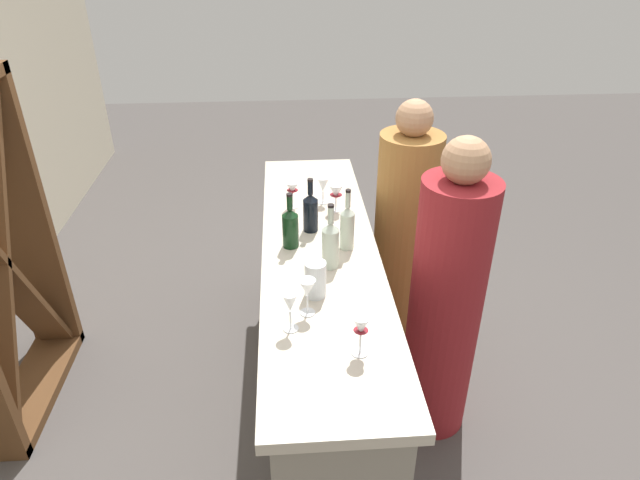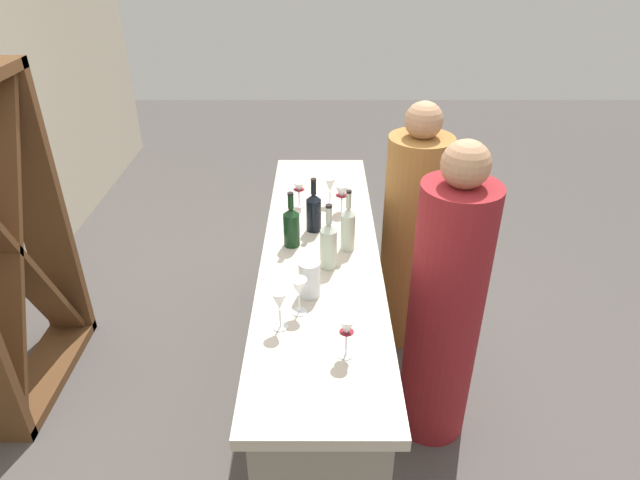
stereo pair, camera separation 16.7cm
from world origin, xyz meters
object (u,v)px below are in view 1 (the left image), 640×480
wine_glass_far_right (290,304)px  wine_glass_far_left (307,289)px  wine_bottle_leftmost_clear_pale (331,244)px  person_center_guest (445,307)px  wine_bottle_second_right_near_black (311,211)px  wine_glass_near_right (323,186)px  wine_glass_far_center (292,190)px  wine_bottle_center_dark_green (290,227)px  wine_bottle_second_left_clear_pale (347,227)px  wine_glass_near_left (336,193)px  water_pitcher (315,279)px  wine_glass_near_center (361,328)px  person_left_guest (404,236)px

wine_glass_far_right → wine_glass_far_left: bearing=-36.5°
wine_bottle_leftmost_clear_pale → person_center_guest: 0.67m
wine_bottle_second_right_near_black → wine_glass_far_right: bearing=171.1°
wine_glass_near_right → wine_glass_far_center: wine_glass_near_right is taller
wine_bottle_leftmost_clear_pale → wine_glass_near_right: bearing=-1.4°
wine_bottle_leftmost_clear_pale → wine_bottle_center_dark_green: size_ratio=1.12×
wine_bottle_center_dark_green → wine_glass_far_right: (-0.64, 0.02, 0.01)m
wine_bottle_leftmost_clear_pale → wine_bottle_second_left_clear_pale: size_ratio=1.02×
wine_bottle_leftmost_clear_pale → person_center_guest: person_center_guest is taller
wine_glass_near_left → person_center_guest: person_center_guest is taller
wine_bottle_second_left_clear_pale → wine_glass_far_left: wine_bottle_second_left_clear_pale is taller
wine_bottle_center_dark_green → wine_glass_far_left: size_ratio=1.76×
wine_bottle_second_right_near_black → water_pitcher: size_ratio=1.77×
wine_bottle_leftmost_clear_pale → wine_glass_near_right: wine_bottle_leftmost_clear_pale is taller
wine_bottle_center_dark_green → wine_glass_far_right: bearing=178.5°
wine_bottle_center_dark_green → wine_glass_near_right: wine_bottle_center_dark_green is taller
wine_glass_near_center → wine_glass_near_right: bearing=1.9°
wine_bottle_second_left_clear_pale → wine_glass_far_center: wine_bottle_second_left_clear_pale is taller
person_left_guest → wine_bottle_second_right_near_black: bearing=26.8°
wine_glass_near_left → water_pitcher: water_pitcher is taller
wine_glass_far_left → person_center_guest: bearing=-66.1°
person_center_guest → wine_bottle_second_left_clear_pale: bearing=-14.5°
wine_glass_near_right → person_left_guest: size_ratio=0.10×
wine_bottle_leftmost_clear_pale → wine_glass_near_center: size_ratio=1.92×
person_center_guest → wine_glass_near_center: bearing=56.3°
wine_glass_near_center → wine_glass_near_right: wine_glass_near_center is taller
wine_glass_far_right → wine_glass_near_right: bearing=-10.8°
wine_bottle_center_dark_green → person_left_guest: 0.95m
wine_glass_near_left → wine_glass_far_right: bearing=164.7°
wine_glass_far_center → person_center_guest: size_ratio=0.09×
wine_glass_near_left → wine_glass_near_right: wine_glass_near_left is taller
wine_bottle_second_left_clear_pale → wine_bottle_second_right_near_black: bearing=40.3°
wine_bottle_leftmost_clear_pale → wine_bottle_second_left_clear_pale: wine_bottle_leftmost_clear_pale is taller
wine_glass_near_left → wine_glass_near_center: bearing=178.9°
wine_bottle_center_dark_green → water_pitcher: size_ratio=1.75×
wine_glass_near_right → water_pitcher: water_pitcher is taller
wine_glass_near_right → wine_glass_far_center: 0.18m
wine_bottle_second_right_near_black → wine_glass_far_left: size_ratio=1.78×
wine_bottle_second_left_clear_pale → wine_glass_far_right: size_ratio=1.85×
wine_bottle_leftmost_clear_pale → person_left_guest: bearing=-35.8°
wine_glass_far_center → person_left_guest: (0.09, -0.67, -0.37)m
wine_glass_near_left → wine_glass_near_center: wine_glass_near_center is taller
wine_glass_far_left → wine_glass_far_right: (-0.10, 0.07, 0.00)m
wine_glass_near_center → person_center_guest: person_center_guest is taller
wine_bottle_center_dark_green → wine_glass_far_center: (0.43, -0.02, -0.00)m
person_left_guest → wine_glass_near_right: bearing=0.4°
wine_glass_near_center → person_left_guest: 1.45m
wine_glass_far_center → person_left_guest: person_left_guest is taller
wine_bottle_second_left_clear_pale → person_center_guest: 0.62m
wine_bottle_second_right_near_black → person_left_guest: 0.79m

